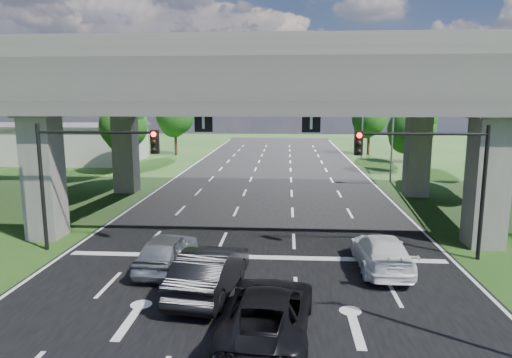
# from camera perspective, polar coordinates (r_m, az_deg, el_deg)

# --- Properties ---
(ground) EXTENTS (160.00, 160.00, 0.00)m
(ground) POSITION_cam_1_polar(r_m,az_deg,el_deg) (17.70, -0.99, -13.62)
(ground) COLOR #1D4114
(ground) RESTS_ON ground
(road) EXTENTS (18.00, 120.00, 0.03)m
(road) POSITION_cam_1_polar(r_m,az_deg,el_deg) (27.14, 0.81, -5.17)
(road) COLOR black
(road) RESTS_ON ground
(overpass) EXTENTS (80.00, 15.00, 10.00)m
(overpass) POSITION_cam_1_polar(r_m,az_deg,el_deg) (28.22, 1.08, 11.62)
(overpass) COLOR #393634
(overpass) RESTS_ON ground
(warehouse) EXTENTS (20.00, 10.00, 4.00)m
(warehouse) POSITION_cam_1_polar(r_m,az_deg,el_deg) (58.27, -24.23, 4.01)
(warehouse) COLOR #9E9E99
(warehouse) RESTS_ON ground
(signal_right) EXTENTS (5.76, 0.54, 6.00)m
(signal_right) POSITION_cam_1_polar(r_m,az_deg,el_deg) (21.31, 21.41, 1.45)
(signal_right) COLOR black
(signal_right) RESTS_ON ground
(signal_left) EXTENTS (5.76, 0.54, 6.00)m
(signal_left) POSITION_cam_1_polar(r_m,az_deg,el_deg) (22.31, -20.57, 1.85)
(signal_left) COLOR black
(signal_left) RESTS_ON ground
(streetlight_far) EXTENTS (3.38, 0.25, 10.00)m
(streetlight_far) POSITION_cam_1_polar(r_m,az_deg,el_deg) (41.12, 16.26, 7.78)
(streetlight_far) COLOR gray
(streetlight_far) RESTS_ON ground
(streetlight_beyond) EXTENTS (3.38, 0.25, 10.00)m
(streetlight_beyond) POSITION_cam_1_polar(r_m,az_deg,el_deg) (56.85, 12.84, 8.39)
(streetlight_beyond) COLOR gray
(streetlight_beyond) RESTS_ON ground
(tree_left_near) EXTENTS (4.50, 4.50, 7.80)m
(tree_left_near) POSITION_cam_1_polar(r_m,az_deg,el_deg) (44.94, -16.20, 6.61)
(tree_left_near) COLOR black
(tree_left_near) RESTS_ON ground
(tree_left_mid) EXTENTS (3.91, 3.90, 6.76)m
(tree_left_mid) POSITION_cam_1_polar(r_m,az_deg,el_deg) (53.50, -16.27, 6.37)
(tree_left_mid) COLOR black
(tree_left_mid) RESTS_ON ground
(tree_left_far) EXTENTS (4.80, 4.80, 8.32)m
(tree_left_far) POSITION_cam_1_polar(r_m,az_deg,el_deg) (59.95, -10.05, 7.87)
(tree_left_far) COLOR black
(tree_left_far) RESTS_ON ground
(tree_right_near) EXTENTS (4.20, 4.20, 7.28)m
(tree_right_near) POSITION_cam_1_polar(r_m,az_deg,el_deg) (45.75, 18.75, 6.13)
(tree_right_near) COLOR black
(tree_right_near) RESTS_ON ground
(tree_right_mid) EXTENTS (3.91, 3.90, 6.76)m
(tree_right_mid) POSITION_cam_1_polar(r_m,az_deg,el_deg) (54.27, 19.67, 6.24)
(tree_right_mid) COLOR black
(tree_right_mid) RESTS_ON ground
(tree_right_far) EXTENTS (4.50, 4.50, 7.80)m
(tree_right_far) POSITION_cam_1_polar(r_m,az_deg,el_deg) (61.15, 14.04, 7.46)
(tree_right_far) COLOR black
(tree_right_far) RESTS_ON ground
(car_silver) EXTENTS (2.06, 4.57, 1.53)m
(car_silver) POSITION_cam_1_polar(r_m,az_deg,el_deg) (19.75, -11.04, -8.81)
(car_silver) COLOR silver
(car_silver) RESTS_ON road
(car_dark) EXTENTS (2.46, 5.38, 1.71)m
(car_dark) POSITION_cam_1_polar(r_m,az_deg,el_deg) (17.08, -5.77, -11.35)
(car_dark) COLOR black
(car_dark) RESTS_ON road
(car_white) EXTENTS (2.06, 5.01, 1.45)m
(car_white) POSITION_cam_1_polar(r_m,az_deg,el_deg) (20.04, 15.39, -8.81)
(car_white) COLOR white
(car_white) RESTS_ON road
(car_trailing) EXTENTS (2.96, 5.68, 1.53)m
(car_trailing) POSITION_cam_1_polar(r_m,az_deg,el_deg) (14.21, 1.50, -16.26)
(car_trailing) COLOR black
(car_trailing) RESTS_ON road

